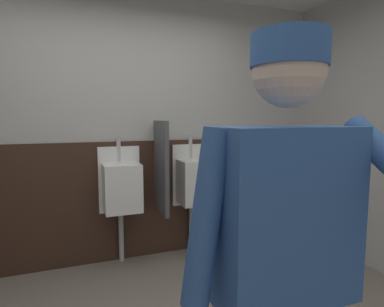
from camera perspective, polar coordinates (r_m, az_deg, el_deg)
The scene contains 6 objects.
wall_back at distance 3.28m, azimuth -13.09°, elevation 4.59°, with size 4.98×0.12×2.67m, color #B2B2AD.
wainscot_band_back at distance 3.31m, azimuth -12.57°, elevation -8.28°, with size 4.38×0.03×1.20m, color #382319.
urinal_left at distance 3.12m, azimuth -12.51°, elevation -5.77°, with size 0.40×0.34×1.24m.
urinal_middle at distance 3.32m, azimuth 0.44°, elevation -4.91°, with size 0.40×0.34×1.24m.
privacy_divider_panel at distance 3.10m, azimuth -5.52°, elevation -2.48°, with size 0.04×0.40×0.90m, color #4C4C51.
person at distance 1.16m, azimuth 16.22°, elevation -14.68°, with size 0.71×0.60×1.69m.
Camera 1 is at (-0.47, -1.54, 1.42)m, focal length 29.85 mm.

